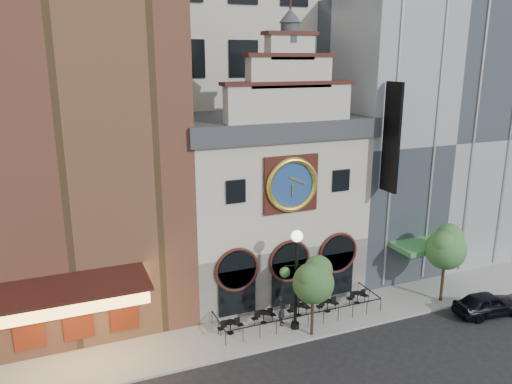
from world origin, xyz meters
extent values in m
plane|color=black|center=(0.00, 0.00, 0.00)|extent=(120.00, 120.00, 0.00)
cube|color=gray|center=(0.00, 2.50, 0.07)|extent=(44.00, 5.00, 0.15)
cube|color=#605E5B|center=(0.00, 8.00, 2.15)|extent=(12.00, 8.00, 4.00)
cube|color=#B9B5A2|center=(0.00, 8.00, 7.65)|extent=(12.00, 8.00, 7.00)
cube|color=#2D3035|center=(0.00, 8.00, 11.75)|extent=(12.60, 8.60, 1.20)
cube|color=#361510|center=(0.00, 3.92, 8.55)|extent=(3.60, 0.25, 3.60)
cylinder|color=navy|center=(0.00, 3.78, 8.55)|extent=(3.10, 0.12, 3.10)
torus|color=gold|center=(0.00, 3.70, 8.55)|extent=(3.46, 0.36, 3.46)
cylinder|color=#2D3035|center=(0.00, 4.40, 17.45)|extent=(1.10, 1.10, 1.10)
cone|color=#2D3035|center=(0.00, 4.40, 18.40)|extent=(1.30, 1.30, 0.80)
cube|color=brown|center=(-13.00, 10.00, 12.65)|extent=(14.00, 12.00, 25.00)
cube|color=#FFBF59|center=(-13.00, 2.30, 4.35)|extent=(7.00, 3.40, 0.70)
cube|color=#361510|center=(-13.00, 2.30, 4.80)|extent=(7.40, 3.80, 0.15)
cube|color=#611E0D|center=(-13.00, 3.95, 2.15)|extent=(5.60, 0.15, 2.60)
cube|color=gray|center=(13.00, 10.00, 10.15)|extent=(14.00, 12.00, 20.00)
cube|color=#3D8742|center=(10.00, 2.80, 3.45)|extent=(4.50, 2.40, 0.35)
cube|color=black|center=(6.60, 3.00, 11.15)|extent=(0.18, 1.60, 7.00)
cube|color=beige|center=(0.00, 20.00, 20.00)|extent=(20.00, 16.00, 40.00)
cylinder|color=black|center=(-4.61, 2.37, 0.89)|extent=(0.68, 0.68, 0.03)
cylinder|color=black|center=(-4.61, 2.37, 0.52)|extent=(0.06, 0.06, 0.72)
cylinder|color=black|center=(-2.30, 2.70, 0.89)|extent=(0.68, 0.68, 0.03)
cylinder|color=black|center=(-2.30, 2.70, 0.52)|extent=(0.06, 0.06, 0.72)
cylinder|color=black|center=(0.12, 2.72, 0.89)|extent=(0.68, 0.68, 0.03)
cylinder|color=black|center=(0.12, 2.72, 0.52)|extent=(0.06, 0.06, 0.72)
cylinder|color=black|center=(2.10, 2.49, 0.89)|extent=(0.68, 0.68, 0.03)
cylinder|color=black|center=(2.10, 2.49, 0.52)|extent=(0.06, 0.06, 0.72)
cylinder|color=black|center=(4.52, 2.70, 0.89)|extent=(0.68, 0.68, 0.03)
cylinder|color=black|center=(4.52, 2.70, 0.52)|extent=(0.06, 0.06, 0.72)
imported|color=black|center=(11.58, -1.56, 0.77)|extent=(4.66, 2.24, 1.54)
imported|color=black|center=(-1.32, 2.12, 1.11)|extent=(0.77, 0.84, 1.92)
cylinder|color=black|center=(-0.76, 1.46, 3.01)|extent=(0.21, 0.21, 5.72)
cylinder|color=black|center=(-0.76, 1.46, 0.32)|extent=(0.50, 0.50, 0.34)
sphere|color=white|center=(-0.76, 1.46, 6.09)|extent=(0.69, 0.69, 0.69)
sphere|color=#2A6327|center=(-1.43, 1.62, 3.87)|extent=(0.64, 0.64, 0.64)
sphere|color=#2A6327|center=(-0.09, 1.29, 3.87)|extent=(0.64, 0.64, 0.64)
cylinder|color=#382619|center=(-0.18, 0.40, 1.45)|extent=(0.19, 0.19, 2.60)
sphere|color=#2B5221|center=(-0.18, 0.40, 3.49)|extent=(2.42, 2.42, 2.42)
sphere|color=#2B5221|center=(0.29, 0.68, 4.14)|extent=(1.67, 1.67, 1.67)
sphere|color=#2B5221|center=(-0.55, 0.21, 3.96)|extent=(1.49, 1.49, 1.49)
cylinder|color=#382619|center=(10.00, 0.92, 1.58)|extent=(0.20, 0.20, 2.85)
sphere|color=#306929|center=(10.00, 0.92, 3.82)|extent=(2.65, 2.65, 2.65)
sphere|color=#306929|center=(10.51, 1.22, 4.53)|extent=(1.83, 1.83, 1.83)
sphere|color=#306929|center=(9.59, 0.71, 4.33)|extent=(1.63, 1.63, 1.63)
camera|label=1|loc=(-13.27, -22.78, 16.10)|focal=35.00mm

